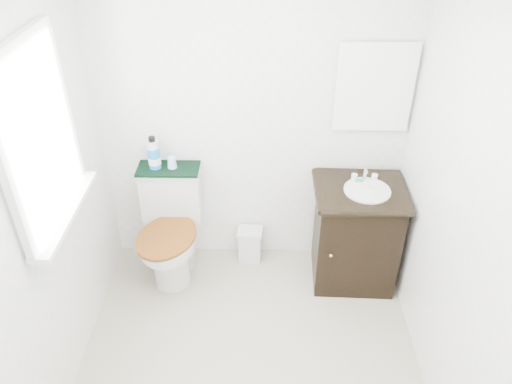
{
  "coord_description": "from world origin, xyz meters",
  "views": [
    {
      "loc": [
        0.08,
        -1.97,
        2.75
      ],
      "look_at": [
        0.03,
        0.75,
        0.89
      ],
      "focal_mm": 35.0,
      "sensor_mm": 36.0,
      "label": 1
    }
  ],
  "objects_px": {
    "toilet": "(172,232)",
    "cup": "(172,162)",
    "vanity": "(356,232)",
    "trash_bin": "(250,244)",
    "mouthwash_bottle": "(154,154)"
  },
  "relations": [
    {
      "from": "vanity",
      "to": "mouthwash_bottle",
      "type": "relative_size",
      "value": 3.72
    },
    {
      "from": "toilet",
      "to": "vanity",
      "type": "xyz_separation_m",
      "value": [
        1.38,
        -0.06,
        0.06
      ]
    },
    {
      "from": "toilet",
      "to": "vanity",
      "type": "height_order",
      "value": "vanity"
    },
    {
      "from": "trash_bin",
      "to": "cup",
      "type": "height_order",
      "value": "cup"
    },
    {
      "from": "mouthwash_bottle",
      "to": "toilet",
      "type": "bearing_deg",
      "value": -54.48
    },
    {
      "from": "mouthwash_bottle",
      "to": "cup",
      "type": "relative_size",
      "value": 2.94
    },
    {
      "from": "toilet",
      "to": "cup",
      "type": "bearing_deg",
      "value": 76.62
    },
    {
      "from": "vanity",
      "to": "mouthwash_bottle",
      "type": "distance_m",
      "value": 1.58
    },
    {
      "from": "vanity",
      "to": "cup",
      "type": "relative_size",
      "value": 10.93
    },
    {
      "from": "toilet",
      "to": "cup",
      "type": "xyz_separation_m",
      "value": [
        0.03,
        0.13,
        0.54
      ]
    },
    {
      "from": "vanity",
      "to": "mouthwash_bottle",
      "type": "bearing_deg",
      "value": 172.62
    },
    {
      "from": "vanity",
      "to": "mouthwash_bottle",
      "type": "xyz_separation_m",
      "value": [
        -1.47,
        0.19,
        0.54
      ]
    },
    {
      "from": "cup",
      "to": "toilet",
      "type": "bearing_deg",
      "value": -103.38
    },
    {
      "from": "vanity",
      "to": "cup",
      "type": "distance_m",
      "value": 1.44
    },
    {
      "from": "trash_bin",
      "to": "vanity",
      "type": "bearing_deg",
      "value": -13.99
    }
  ]
}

